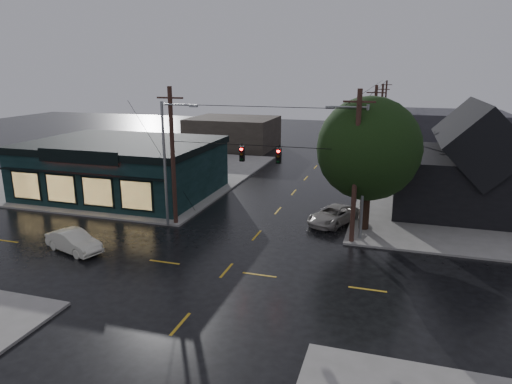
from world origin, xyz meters
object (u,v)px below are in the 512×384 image
(suv_silver, at_px, (333,215))
(utility_pole_ne, at_px, (351,243))
(sedan_cream, at_px, (74,241))
(utility_pole_nw, at_px, (176,224))
(corner_tree, at_px, (369,149))

(suv_silver, bearing_deg, utility_pole_ne, -41.24)
(sedan_cream, height_order, suv_silver, sedan_cream)
(sedan_cream, bearing_deg, utility_pole_nw, -11.89)
(utility_pole_ne, bearing_deg, suv_silver, 115.68)
(utility_pole_ne, distance_m, suv_silver, 4.06)
(utility_pole_ne, relative_size, sedan_cream, 2.43)
(sedan_cream, xyz_separation_m, suv_silver, (15.06, 10.30, -0.02))
(suv_silver, bearing_deg, sedan_cream, -122.55)
(utility_pole_nw, relative_size, suv_silver, 2.11)
(utility_pole_ne, xyz_separation_m, suv_silver, (-1.74, 3.61, 0.67))
(utility_pole_ne, bearing_deg, corner_tree, 78.31)
(utility_pole_nw, height_order, sedan_cream, utility_pole_nw)
(utility_pole_ne, bearing_deg, utility_pole_nw, 180.00)
(corner_tree, height_order, suv_silver, corner_tree)
(utility_pole_nw, xyz_separation_m, utility_pole_ne, (13.00, 0.00, 0.00))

